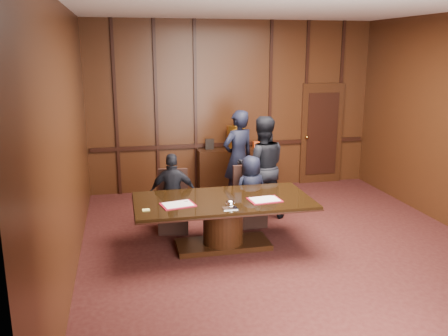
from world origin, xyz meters
name	(u,v)px	position (x,y,z in m)	size (l,w,h in m)	color
room	(293,135)	(0.07, 0.14, 1.72)	(7.00, 7.04, 3.50)	black
sideboard	(236,168)	(0.00, 3.26, 0.49)	(1.60, 0.45, 1.54)	black
conference_table	(223,215)	(-0.90, 0.36, 0.51)	(2.62, 1.32, 0.76)	black
folder_left	(178,205)	(-1.59, 0.22, 0.77)	(0.52, 0.42, 0.02)	maroon
folder_right	(265,200)	(-0.32, 0.17, 0.77)	(0.49, 0.37, 0.02)	maroon
inkstand	(230,205)	(-0.90, -0.09, 0.81)	(0.20, 0.14, 0.12)	white
notepad	(146,210)	(-2.04, 0.09, 0.77)	(0.10, 0.07, 0.01)	#EBE073
chair_left	(174,213)	(-1.55, 1.23, 0.29)	(0.55, 0.55, 0.99)	black
chair_right	(249,207)	(-0.25, 1.23, 0.29)	(0.50, 0.50, 0.99)	black
signatory_left	(173,193)	(-1.55, 1.16, 0.65)	(0.77, 0.32, 1.31)	black
signatory_right	(251,191)	(-0.25, 1.16, 0.61)	(0.59, 0.38, 1.21)	black
witness_left	(238,158)	(-0.18, 2.31, 0.91)	(0.67, 0.44, 1.82)	black
witness_right	(262,167)	(0.06, 1.58, 0.90)	(0.87, 0.68, 1.80)	black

